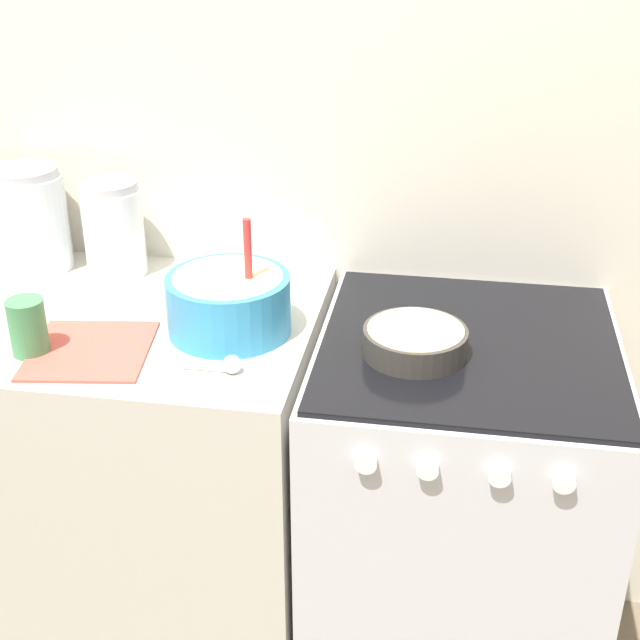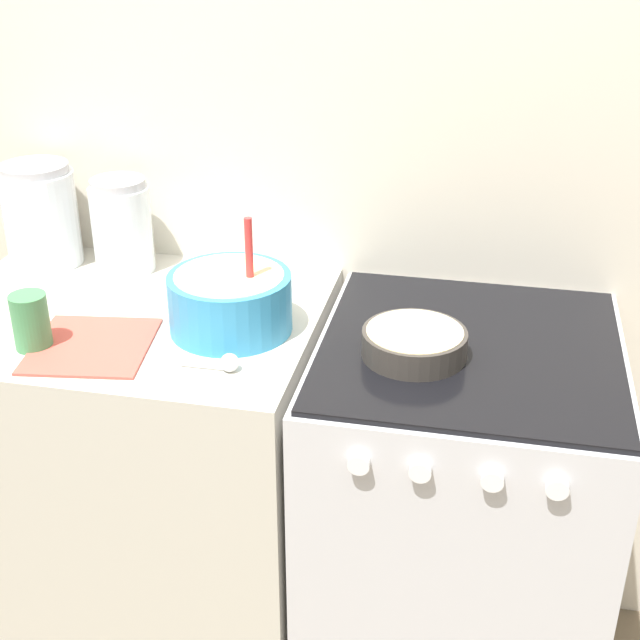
% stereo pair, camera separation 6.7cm
% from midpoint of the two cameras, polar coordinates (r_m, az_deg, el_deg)
% --- Properties ---
extents(wall_back, '(4.66, 0.05, 2.40)m').
position_cam_midpoint_polar(wall_back, '(2.08, 0.22, 10.25)').
color(wall_back, beige).
rests_on(wall_back, ground_plane).
extents(countertop_cabinet, '(0.83, 0.65, 0.94)m').
position_cam_midpoint_polar(countertop_cabinet, '(2.21, -12.19, -10.65)').
color(countertop_cabinet, beige).
rests_on(countertop_cabinet, ground_plane).
extents(stove, '(0.62, 0.67, 0.94)m').
position_cam_midpoint_polar(stove, '(2.09, 7.65, -12.84)').
color(stove, silver).
rests_on(stove, ground_plane).
extents(mixing_bowl, '(0.25, 0.25, 0.25)m').
position_cam_midpoint_polar(mixing_bowl, '(1.83, -6.91, 1.25)').
color(mixing_bowl, '#338CBF').
rests_on(mixing_bowl, countertop_cabinet).
extents(baking_pan, '(0.21, 0.21, 0.06)m').
position_cam_midpoint_polar(baking_pan, '(1.76, 5.02, -1.33)').
color(baking_pan, '#38332D').
rests_on(baking_pan, stove).
extents(storage_jar_left, '(0.18, 0.18, 0.25)m').
position_cam_midpoint_polar(storage_jar_left, '(2.23, -18.83, 5.72)').
color(storage_jar_left, silver).
rests_on(storage_jar_left, countertop_cabinet).
extents(storage_jar_middle, '(0.14, 0.14, 0.22)m').
position_cam_midpoint_polar(storage_jar_middle, '(2.15, -13.91, 5.30)').
color(storage_jar_middle, silver).
rests_on(storage_jar_middle, countertop_cabinet).
extents(tin_can, '(0.07, 0.07, 0.12)m').
position_cam_midpoint_polar(tin_can, '(1.84, -19.19, -0.43)').
color(tin_can, '#3F7F4C').
rests_on(tin_can, countertop_cabinet).
extents(recipe_page, '(0.27, 0.28, 0.01)m').
position_cam_midpoint_polar(recipe_page, '(1.84, -15.52, -1.89)').
color(recipe_page, '#CC4C3F').
rests_on(recipe_page, countertop_cabinet).
extents(measuring_spoon, '(0.12, 0.04, 0.04)m').
position_cam_midpoint_polar(measuring_spoon, '(1.71, -7.18, -2.90)').
color(measuring_spoon, white).
rests_on(measuring_spoon, countertop_cabinet).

